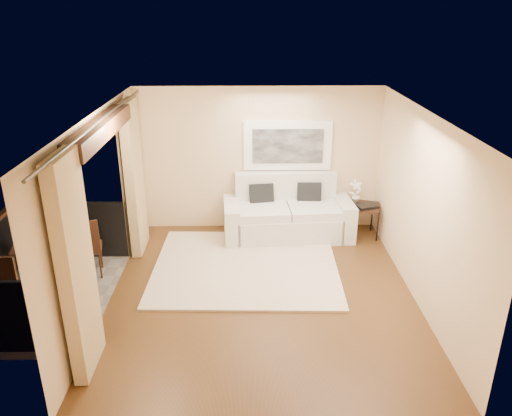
{
  "coord_description": "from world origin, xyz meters",
  "views": [
    {
      "loc": [
        -0.2,
        -6.44,
        4.03
      ],
      "look_at": [
        -0.07,
        0.84,
        1.05
      ],
      "focal_mm": 35.0,
      "sensor_mm": 36.0,
      "label": 1
    }
  ],
  "objects_px": {
    "orchid": "(356,192)",
    "balcony_chair_far": "(86,244)",
    "bistro_table": "(35,248)",
    "ice_bucket": "(24,235)",
    "sofa": "(287,214)",
    "balcony_chair_near": "(2,284)",
    "side_table": "(364,208)"
  },
  "relations": [
    {
      "from": "bistro_table",
      "to": "balcony_chair_far",
      "type": "bearing_deg",
      "value": 14.59
    },
    {
      "from": "bistro_table",
      "to": "balcony_chair_far",
      "type": "distance_m",
      "value": 0.74
    },
    {
      "from": "balcony_chair_far",
      "to": "balcony_chair_near",
      "type": "height_order",
      "value": "balcony_chair_far"
    },
    {
      "from": "side_table",
      "to": "orchid",
      "type": "xyz_separation_m",
      "value": [
        -0.14,
        0.12,
        0.28
      ]
    },
    {
      "from": "ice_bucket",
      "to": "balcony_chair_near",
      "type": "bearing_deg",
      "value": -88.35
    },
    {
      "from": "sofa",
      "to": "ice_bucket",
      "type": "xyz_separation_m",
      "value": [
        -4.13,
        -1.66,
        0.4
      ]
    },
    {
      "from": "side_table",
      "to": "ice_bucket",
      "type": "height_order",
      "value": "ice_bucket"
    },
    {
      "from": "bistro_table",
      "to": "balcony_chair_near",
      "type": "relative_size",
      "value": 0.82
    },
    {
      "from": "bistro_table",
      "to": "ice_bucket",
      "type": "bearing_deg",
      "value": 152.85
    },
    {
      "from": "sofa",
      "to": "balcony_chair_near",
      "type": "height_order",
      "value": "sofa"
    },
    {
      "from": "side_table",
      "to": "balcony_chair_near",
      "type": "distance_m",
      "value": 6.04
    },
    {
      "from": "orchid",
      "to": "side_table",
      "type": "bearing_deg",
      "value": -39.02
    },
    {
      "from": "bistro_table",
      "to": "balcony_chair_near",
      "type": "bearing_deg",
      "value": -99.76
    },
    {
      "from": "sofa",
      "to": "bistro_table",
      "type": "bearing_deg",
      "value": -160.07
    },
    {
      "from": "orchid",
      "to": "balcony_chair_far",
      "type": "height_order",
      "value": "orchid"
    },
    {
      "from": "side_table",
      "to": "balcony_chair_near",
      "type": "height_order",
      "value": "balcony_chair_near"
    },
    {
      "from": "bistro_table",
      "to": "ice_bucket",
      "type": "distance_m",
      "value": 0.27
    },
    {
      "from": "orchid",
      "to": "bistro_table",
      "type": "height_order",
      "value": "orchid"
    },
    {
      "from": "orchid",
      "to": "ice_bucket",
      "type": "bearing_deg",
      "value": -162.79
    },
    {
      "from": "balcony_chair_near",
      "to": "sofa",
      "type": "bearing_deg",
      "value": 33.85
    },
    {
      "from": "orchid",
      "to": "balcony_chair_near",
      "type": "distance_m",
      "value": 5.97
    },
    {
      "from": "side_table",
      "to": "balcony_chair_far",
      "type": "xyz_separation_m",
      "value": [
        -4.65,
        -1.46,
        0.03
      ]
    },
    {
      "from": "ice_bucket",
      "to": "balcony_chair_far",
      "type": "bearing_deg",
      "value": 6.33
    },
    {
      "from": "sofa",
      "to": "orchid",
      "type": "xyz_separation_m",
      "value": [
        1.26,
        0.01,
        0.44
      ]
    },
    {
      "from": "ice_bucket",
      "to": "bistro_table",
      "type": "bearing_deg",
      "value": -27.15
    },
    {
      "from": "orchid",
      "to": "balcony_chair_far",
      "type": "relative_size",
      "value": 0.45
    },
    {
      "from": "orchid",
      "to": "bistro_table",
      "type": "xyz_separation_m",
      "value": [
        -5.22,
        -1.76,
        -0.23
      ]
    },
    {
      "from": "orchid",
      "to": "ice_bucket",
      "type": "distance_m",
      "value": 5.64
    },
    {
      "from": "bistro_table",
      "to": "balcony_chair_far",
      "type": "relative_size",
      "value": 0.7
    },
    {
      "from": "sofa",
      "to": "bistro_table",
      "type": "height_order",
      "value": "sofa"
    },
    {
      "from": "sofa",
      "to": "ice_bucket",
      "type": "relative_size",
      "value": 12.06
    },
    {
      "from": "orchid",
      "to": "balcony_chair_far",
      "type": "distance_m",
      "value": 4.78
    }
  ]
}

